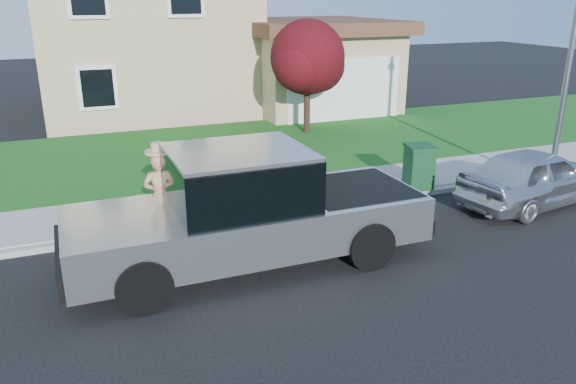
% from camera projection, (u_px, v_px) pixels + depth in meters
% --- Properties ---
extents(ground, '(80.00, 80.00, 0.00)m').
position_uv_depth(ground, '(297.00, 282.00, 9.54)').
color(ground, black).
rests_on(ground, ground).
extents(curb, '(40.00, 0.20, 0.12)m').
position_uv_depth(curb, '(289.00, 212.00, 12.41)').
color(curb, gray).
rests_on(curb, ground).
extents(sidewalk, '(40.00, 2.00, 0.15)m').
position_uv_depth(sidewalk, '(271.00, 196.00, 13.37)').
color(sidewalk, gray).
rests_on(sidewalk, ground).
extents(lawn, '(40.00, 7.00, 0.10)m').
position_uv_depth(lawn, '(221.00, 151.00, 17.31)').
color(lawn, '#123F12').
rests_on(lawn, ground).
extents(house, '(14.00, 11.30, 6.85)m').
position_uv_depth(house, '(175.00, 31.00, 23.29)').
color(house, tan).
rests_on(house, ground).
extents(pickup_truck, '(6.49, 2.50, 2.13)m').
position_uv_depth(pickup_truck, '(248.00, 211.00, 9.92)').
color(pickup_truck, black).
rests_on(pickup_truck, ground).
extents(woman, '(0.78, 0.65, 2.03)m').
position_uv_depth(woman, '(161.00, 197.00, 10.71)').
color(woman, tan).
rests_on(woman, ground).
extents(sedan, '(4.15, 2.15, 1.35)m').
position_uv_depth(sedan, '(536.00, 177.00, 12.82)').
color(sedan, silver).
rests_on(sedan, ground).
extents(ornamental_tree, '(2.76, 2.49, 3.79)m').
position_uv_depth(ornamental_tree, '(308.00, 61.00, 18.70)').
color(ornamental_tree, black).
rests_on(ornamental_tree, lawn).
extents(trash_bin, '(0.79, 0.86, 1.04)m').
position_uv_depth(trash_bin, '(419.00, 166.00, 13.62)').
color(trash_bin, '#0F3A1C').
rests_on(trash_bin, sidewalk).
extents(street_lamp, '(0.31, 0.75, 5.73)m').
position_uv_depth(street_lamp, '(572.00, 57.00, 12.81)').
color(street_lamp, slate).
rests_on(street_lamp, ground).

